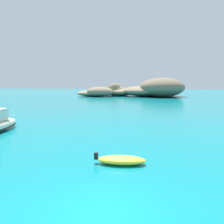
# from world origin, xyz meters

# --- Properties ---
(ground_plane) EXTENTS (400.00, 400.00, 0.00)m
(ground_plane) POSITION_xyz_m (0.00, 0.00, 0.00)
(ground_plane) COLOR #0F7F89
(islet_large) EXTENTS (27.06, 26.13, 6.43)m
(islet_large) POSITION_xyz_m (-0.44, 75.43, 2.68)
(islet_large) COLOR #756651
(islet_large) RESTS_ON ground
(islet_small) EXTENTS (21.85, 19.78, 4.73)m
(islet_small) POSITION_xyz_m (-17.35, 74.43, 1.57)
(islet_small) COLOR #84755B
(islet_small) RESTS_ON ground
(dinghy_tender) EXTENTS (2.86, 1.40, 0.58)m
(dinghy_tender) POSITION_xyz_m (-0.26, 4.88, 0.22)
(dinghy_tender) COLOR yellow
(dinghy_tender) RESTS_ON ground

